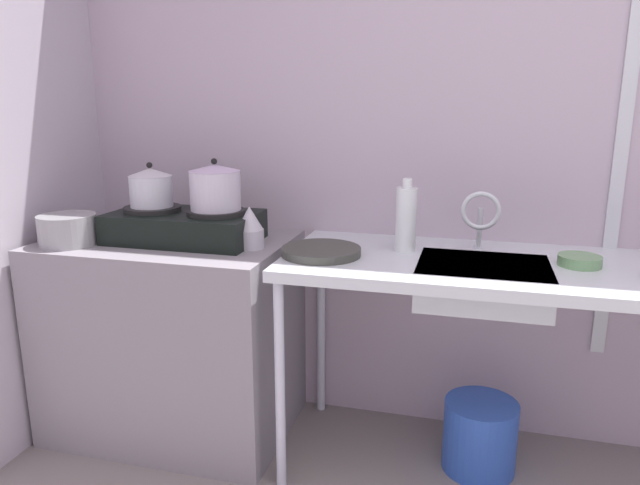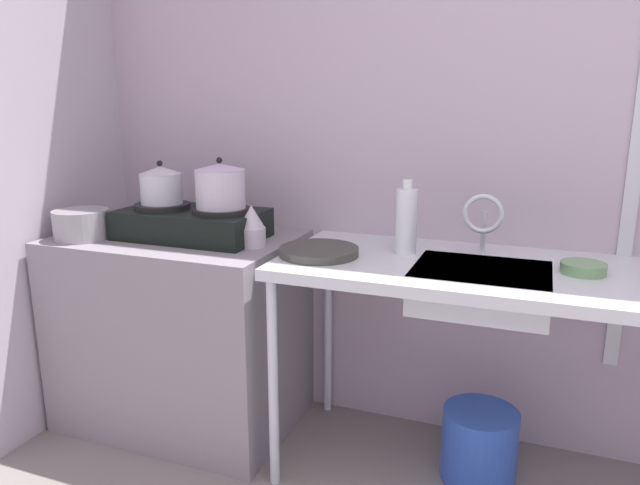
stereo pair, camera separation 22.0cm
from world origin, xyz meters
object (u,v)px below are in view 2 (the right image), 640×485
(faucet, at_px, (483,217))
(bottle_by_sink, at_px, (406,221))
(frying_pan, at_px, (319,251))
(small_bowl_on_drainboard, at_px, (583,268))
(pot_on_right_burner, at_px, (220,186))
(pot_on_left_burner, at_px, (161,185))
(percolator, at_px, (252,226))
(pot_beside_stove, at_px, (81,224))
(sink_basin, at_px, (480,288))
(bucket_on_floor, at_px, (479,445))
(stove, at_px, (192,223))

(faucet, xyz_separation_m, bottle_by_sink, (-0.27, -0.05, -0.02))
(frying_pan, relative_size, small_bowl_on_drainboard, 2.02)
(pot_on_right_burner, relative_size, bottle_by_sink, 0.73)
(pot_on_left_burner, xyz_separation_m, bottle_by_sink, (1.01, 0.06, -0.09))
(percolator, xyz_separation_m, frying_pan, (0.29, -0.03, -0.06))
(pot_beside_stove, xyz_separation_m, frying_pan, (1.00, 0.10, -0.04))
(pot_on_right_burner, xyz_separation_m, bottle_by_sink, (0.73, 0.06, -0.10))
(pot_beside_stove, height_order, sink_basin, pot_beside_stove)
(sink_basin, height_order, bucket_on_floor, sink_basin)
(frying_pan, distance_m, bottle_by_sink, 0.34)
(percolator, relative_size, frying_pan, 0.56)
(pot_on_right_burner, bearing_deg, small_bowl_on_drainboard, 0.86)
(pot_on_left_burner, relative_size, pot_beside_stove, 0.81)
(sink_basin, relative_size, frying_pan, 1.54)
(pot_on_left_burner, bearing_deg, small_bowl_on_drainboard, 0.71)
(pot_on_right_burner, height_order, bottle_by_sink, pot_on_right_burner)
(small_bowl_on_drainboard, bearing_deg, percolator, -176.95)
(frying_pan, bearing_deg, faucet, 19.19)
(pot_on_right_burner, relative_size, sink_basin, 0.45)
(pot_on_left_burner, height_order, pot_beside_stove, pot_on_left_burner)
(stove, xyz_separation_m, bottle_by_sink, (0.87, 0.06, 0.06))
(stove, bearing_deg, faucet, 5.88)
(faucet, height_order, bottle_by_sink, bottle_by_sink)
(pot_on_right_burner, distance_m, pot_beside_stove, 0.60)
(pot_on_left_burner, xyz_separation_m, pot_beside_stove, (-0.27, -0.17, -0.15))
(pot_on_left_burner, relative_size, frying_pan, 0.61)
(pot_beside_stove, bearing_deg, bucket_on_floor, 6.59)
(pot_on_left_burner, distance_m, pot_beside_stove, 0.36)
(faucet, distance_m, bottle_by_sink, 0.27)
(pot_beside_stove, distance_m, bottle_by_sink, 1.31)
(faucet, xyz_separation_m, small_bowl_on_drainboard, (0.34, -0.10, -0.13))
(bottle_by_sink, bearing_deg, percolator, -169.47)
(bottle_by_sink, height_order, bucket_on_floor, bottle_by_sink)
(stove, bearing_deg, percolator, -8.22)
(pot_on_right_burner, xyz_separation_m, percolator, (0.16, -0.04, -0.14))
(small_bowl_on_drainboard, bearing_deg, sink_basin, -169.20)
(pot_on_right_burner, relative_size, frying_pan, 0.69)
(sink_basin, distance_m, small_bowl_on_drainboard, 0.33)
(faucet, relative_size, frying_pan, 0.79)
(pot_on_left_burner, bearing_deg, sink_basin, -1.77)
(stove, height_order, faucet, faucet)
(bottle_by_sink, bearing_deg, pot_beside_stove, -169.51)
(pot_on_left_burner, distance_m, bottle_by_sink, 1.02)
(sink_basin, bearing_deg, pot_beside_stove, -175.14)
(frying_pan, distance_m, small_bowl_on_drainboard, 0.89)
(stove, distance_m, bottle_by_sink, 0.88)
(pot_on_left_burner, relative_size, percolator, 1.10)
(pot_on_left_burner, distance_m, faucet, 1.29)
(pot_on_left_burner, bearing_deg, faucet, 5.24)
(pot_beside_stove, bearing_deg, percolator, 10.47)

